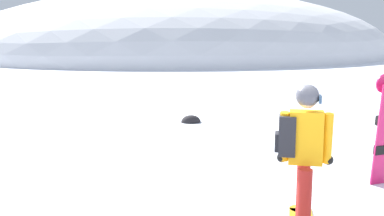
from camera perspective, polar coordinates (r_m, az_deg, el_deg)
The scene contains 5 objects.
ridge_peak_main at distance 44.07m, azimuth -1.81°, elevation 6.48°, with size 38.81×34.93×11.25m.
ridge_peak_far at distance 72.13m, azimuth 14.77°, elevation 7.34°, with size 20.13×18.11×7.35m.
snowboarder_main at distance 5.41m, azimuth 12.96°, elevation -5.63°, with size 1.10×1.60×1.71m.
spare_snowboard at distance 7.55m, azimuth 21.81°, elevation -2.40°, with size 0.28×0.18×1.66m.
rock_mid at distance 11.90m, azimuth -0.13°, elevation -1.69°, with size 0.50×0.42×0.35m.
Camera 1 is at (-2.63, -4.36, 2.31)m, focal length 44.91 mm.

